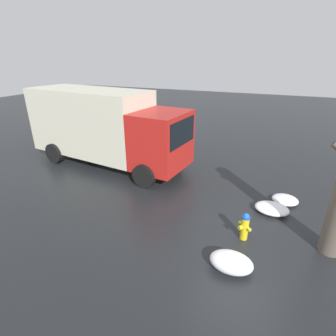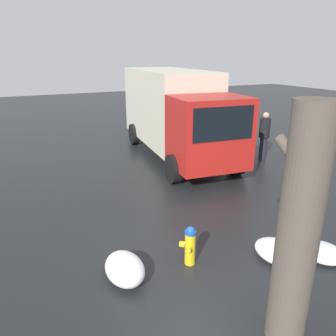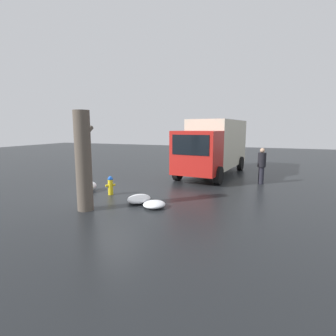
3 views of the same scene
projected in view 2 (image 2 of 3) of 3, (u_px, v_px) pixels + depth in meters
The scene contains 8 objects.
ground_plane at pixel (190, 263), 6.26m from camera, with size 60.00×60.00×0.00m, color black.
fire_hydrant at pixel (190, 245), 6.13m from camera, with size 0.37×0.35×0.78m.
tree_trunk at pixel (298, 231), 4.12m from camera, with size 0.81×0.53×3.32m.
delivery_truck at pixel (175, 111), 12.46m from camera, with size 7.45×3.10×3.22m.
pedestrian at pixel (264, 134), 12.18m from camera, with size 0.39×0.39×1.78m.
snow_pile_by_hydrant at pixel (323, 252), 6.40m from camera, with size 0.83×0.77×0.24m.
snow_pile_curbside at pixel (125, 269), 5.75m from camera, with size 0.98×0.66×0.44m.
snow_pile_by_tree at pixel (279, 252), 6.38m from camera, with size 1.03×0.81×0.28m.
Camera 2 is at (-4.59, 2.70, 3.78)m, focal length 35.00 mm.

